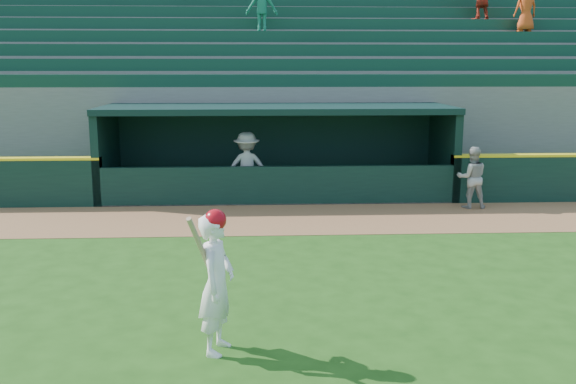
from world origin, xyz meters
name	(u,v)px	position (x,y,z in m)	size (l,w,h in m)	color
ground	(293,292)	(0.00, 0.00, 0.00)	(120.00, 120.00, 0.00)	#1E4912
warning_track	(281,219)	(0.00, 4.90, 0.01)	(40.00, 3.00, 0.01)	brown
dugout_player_front	(472,178)	(4.81, 5.88, 0.77)	(0.75, 0.59, 1.55)	#A0A09B
dugout_player_inside	(247,167)	(-0.82, 7.03, 0.91)	(1.18, 0.68, 1.82)	#ADADA8
dugout	(277,145)	(0.00, 8.00, 1.36)	(9.40, 2.80, 2.46)	slate
stands	(274,99)	(0.04, 12.57, 2.40)	(34.50, 6.33, 7.55)	slate
batter_at_plate	(217,281)	(-1.06, -2.09, 0.92)	(0.60, 0.83, 1.84)	white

